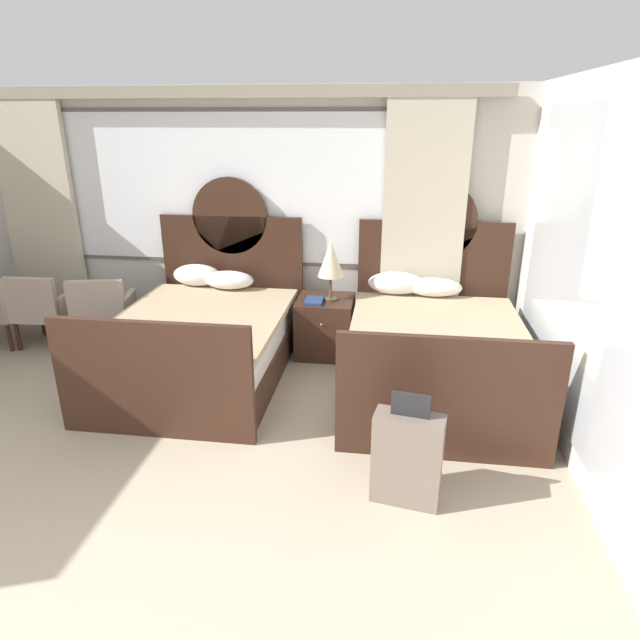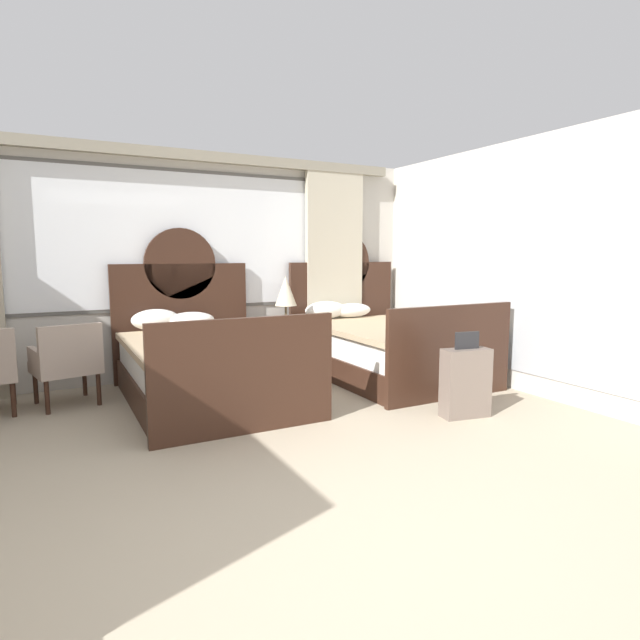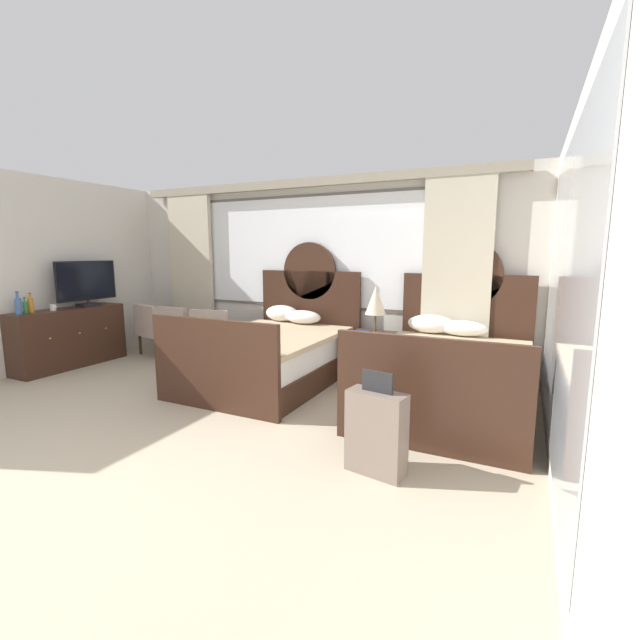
{
  "view_description": "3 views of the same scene",
  "coord_description": "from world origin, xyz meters",
  "px_view_note": "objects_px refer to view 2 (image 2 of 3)",
  "views": [
    {
      "loc": [
        1.86,
        -1.44,
        2.38
      ],
      "look_at": [
        1.24,
        2.98,
        0.7
      ],
      "focal_mm": 30.33,
      "sensor_mm": 36.0,
      "label": 1
    },
    {
      "loc": [
        -1.34,
        -1.93,
        1.49
      ],
      "look_at": [
        1.2,
        2.88,
        0.8
      ],
      "focal_mm": 29.16,
      "sensor_mm": 36.0,
      "label": 2
    },
    {
      "loc": [
        2.94,
        -1.36,
        1.65
      ],
      "look_at": [
        0.75,
        3.2,
        0.85
      ],
      "focal_mm": 24.1,
      "sensor_mm": 36.0,
      "label": 3
    }
  ],
  "objects_px": {
    "suitcase_on_floor": "(465,382)",
    "table_lamp_on_nightstand": "(286,291)",
    "armchair_by_window_left": "(67,360)",
    "book_on_nightstand": "(277,327)",
    "bed_near_mirror": "(385,346)",
    "nightstand_between_beds": "(281,351)",
    "bed_near_window": "(207,364)"
  },
  "relations": [
    {
      "from": "suitcase_on_floor",
      "to": "table_lamp_on_nightstand",
      "type": "bearing_deg",
      "value": 108.76
    },
    {
      "from": "armchair_by_window_left",
      "to": "book_on_nightstand",
      "type": "bearing_deg",
      "value": 2.52
    },
    {
      "from": "table_lamp_on_nightstand",
      "to": "book_on_nightstand",
      "type": "relative_size",
      "value": 2.37
    },
    {
      "from": "bed_near_mirror",
      "to": "armchair_by_window_left",
      "type": "height_order",
      "value": "bed_near_mirror"
    },
    {
      "from": "nightstand_between_beds",
      "to": "table_lamp_on_nightstand",
      "type": "bearing_deg",
      "value": -17.22
    },
    {
      "from": "bed_near_mirror",
      "to": "nightstand_between_beds",
      "type": "distance_m",
      "value": 1.27
    },
    {
      "from": "nightstand_between_beds",
      "to": "bed_near_window",
      "type": "bearing_deg",
      "value": -150.18
    },
    {
      "from": "nightstand_between_beds",
      "to": "table_lamp_on_nightstand",
      "type": "xyz_separation_m",
      "value": [
        0.06,
        -0.02,
        0.73
      ]
    },
    {
      "from": "bed_near_window",
      "to": "book_on_nightstand",
      "type": "relative_size",
      "value": 8.7
    },
    {
      "from": "book_on_nightstand",
      "to": "suitcase_on_floor",
      "type": "relative_size",
      "value": 0.33
    },
    {
      "from": "book_on_nightstand",
      "to": "suitcase_on_floor",
      "type": "height_order",
      "value": "suitcase_on_floor"
    },
    {
      "from": "bed_near_window",
      "to": "bed_near_mirror",
      "type": "bearing_deg",
      "value": 0.02
    },
    {
      "from": "armchair_by_window_left",
      "to": "suitcase_on_floor",
      "type": "bearing_deg",
      "value": -32.99
    },
    {
      "from": "table_lamp_on_nightstand",
      "to": "book_on_nightstand",
      "type": "bearing_deg",
      "value": -148.04
    },
    {
      "from": "armchair_by_window_left",
      "to": "suitcase_on_floor",
      "type": "height_order",
      "value": "armchair_by_window_left"
    },
    {
      "from": "bed_near_window",
      "to": "book_on_nightstand",
      "type": "height_order",
      "value": "bed_near_window"
    },
    {
      "from": "table_lamp_on_nightstand",
      "to": "suitcase_on_floor",
      "type": "height_order",
      "value": "table_lamp_on_nightstand"
    },
    {
      "from": "bed_near_window",
      "to": "nightstand_between_beds",
      "type": "xyz_separation_m",
      "value": [
        1.11,
        0.63,
        -0.07
      ]
    },
    {
      "from": "bed_near_window",
      "to": "bed_near_mirror",
      "type": "relative_size",
      "value": 1.0
    },
    {
      "from": "bed_near_window",
      "to": "suitcase_on_floor",
      "type": "height_order",
      "value": "bed_near_window"
    },
    {
      "from": "nightstand_between_beds",
      "to": "suitcase_on_floor",
      "type": "distance_m",
      "value": 2.44
    },
    {
      "from": "suitcase_on_floor",
      "to": "bed_near_mirror",
      "type": "bearing_deg",
      "value": 80.93
    },
    {
      "from": "bed_near_window",
      "to": "nightstand_between_beds",
      "type": "bearing_deg",
      "value": 29.82
    },
    {
      "from": "table_lamp_on_nightstand",
      "to": "armchair_by_window_left",
      "type": "bearing_deg",
      "value": -175.33
    },
    {
      "from": "bed_near_window",
      "to": "nightstand_between_beds",
      "type": "distance_m",
      "value": 1.28
    },
    {
      "from": "armchair_by_window_left",
      "to": "bed_near_mirror",
      "type": "bearing_deg",
      "value": -6.86
    },
    {
      "from": "bed_near_mirror",
      "to": "table_lamp_on_nightstand",
      "type": "xyz_separation_m",
      "value": [
        -1.04,
        0.62,
        0.66
      ]
    },
    {
      "from": "bed_near_mirror",
      "to": "nightstand_between_beds",
      "type": "bearing_deg",
      "value": 149.96
    },
    {
      "from": "nightstand_between_beds",
      "to": "armchair_by_window_left",
      "type": "xyz_separation_m",
      "value": [
        -2.37,
        -0.22,
        0.15
      ]
    },
    {
      "from": "bed_near_mirror",
      "to": "nightstand_between_beds",
      "type": "xyz_separation_m",
      "value": [
        -1.1,
        0.63,
        -0.07
      ]
    },
    {
      "from": "nightstand_between_beds",
      "to": "table_lamp_on_nightstand",
      "type": "height_order",
      "value": "table_lamp_on_nightstand"
    },
    {
      "from": "bed_near_window",
      "to": "armchair_by_window_left",
      "type": "distance_m",
      "value": 1.34
    }
  ]
}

